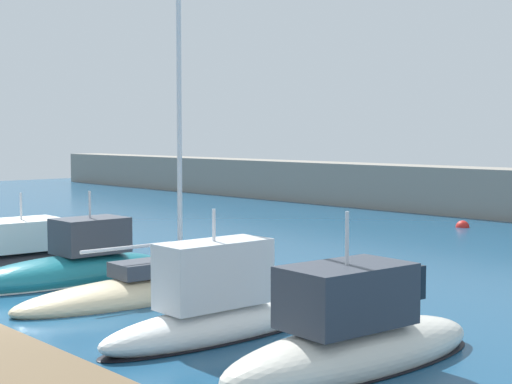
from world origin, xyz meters
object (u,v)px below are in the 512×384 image
sailboat_sand_third (151,289)px  mooring_buoy_red (463,227)px  motorboat_charcoal_nearest (18,254)px  motorboat_white_fourth (217,309)px  motorboat_teal_second (74,266)px  motorboat_ivory_fifth (354,340)px

sailboat_sand_third → mooring_buoy_red: (-3.82, 22.40, -0.26)m
mooring_buoy_red → sailboat_sand_third: bearing=-80.3°
motorboat_charcoal_nearest → motorboat_white_fourth: motorboat_white_fourth is taller
motorboat_charcoal_nearest → motorboat_white_fourth: bearing=-91.8°
motorboat_charcoal_nearest → motorboat_teal_second: (4.48, -0.08, 0.11)m
motorboat_ivory_fifth → mooring_buoy_red: 26.32m
sailboat_sand_third → motorboat_ivory_fifth: bearing=-92.1°
sailboat_sand_third → mooring_buoy_red: 22.73m
motorboat_white_fourth → motorboat_ivory_fifth: bearing=-79.6°
motorboat_ivory_fifth → sailboat_sand_third: bearing=88.9°
sailboat_sand_third → motorboat_ivory_fifth: size_ratio=1.89×
motorboat_charcoal_nearest → motorboat_white_fourth: (13.32, -1.05, 0.32)m
mooring_buoy_red → motorboat_charcoal_nearest: bearing=-101.6°
motorboat_white_fourth → motorboat_teal_second: bearing=85.1°
motorboat_charcoal_nearest → sailboat_sand_third: sailboat_sand_third is taller
motorboat_charcoal_nearest → motorboat_white_fourth: size_ratio=1.28×
motorboat_teal_second → motorboat_white_fourth: motorboat_white_fourth is taller
mooring_buoy_red → motorboat_ivory_fifth: bearing=-61.6°
motorboat_charcoal_nearest → motorboat_ivory_fifth: (17.15, -0.43, 0.19)m
motorboat_teal_second → motorboat_ivory_fifth: 12.67m
motorboat_charcoal_nearest → mooring_buoy_red: size_ratio=11.69×
motorboat_charcoal_nearest → motorboat_teal_second: bearing=-88.3°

